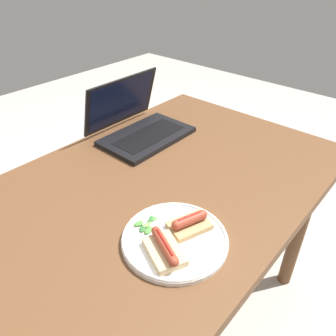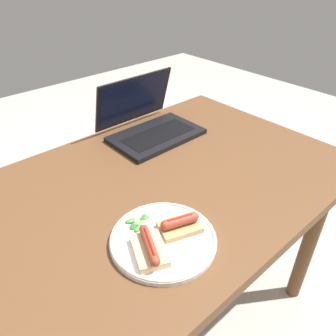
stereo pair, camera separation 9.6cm
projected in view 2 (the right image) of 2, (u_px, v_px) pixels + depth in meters
ground_plane at (167, 311)px, 1.43m from camera, size 6.00×6.00×0.00m
desk at (167, 200)px, 1.08m from camera, size 1.17×0.81×0.72m
laptop at (150, 125)px, 1.25m from camera, size 0.33×0.27×0.21m
plate at (163, 239)px, 0.80m from camera, size 0.26×0.26×0.02m
sausage_toast_left at (150, 249)px, 0.75m from camera, size 0.11×0.13×0.04m
sausage_toast_middle at (180, 224)px, 0.81m from camera, size 0.12×0.10×0.04m
salad_pile at (137, 222)px, 0.84m from camera, size 0.07×0.06×0.01m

